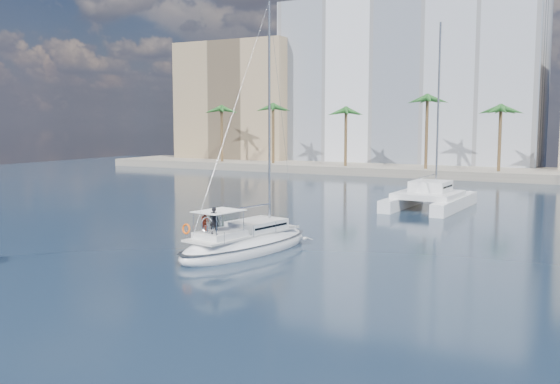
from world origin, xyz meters
The scene contains 9 objects.
ground centered at (0.00, 0.00, 0.00)m, with size 160.00×160.00×0.00m, color black.
quay centered at (0.00, 61.00, 0.60)m, with size 120.00×14.00×1.20m, color gray.
building_modern centered at (-12.00, 73.00, 14.00)m, with size 42.00×16.00×28.00m, color white.
building_tan_left centered at (-42.00, 69.00, 11.00)m, with size 22.00×14.00×22.00m, color tan.
palm_left centered at (-34.00, 57.00, 10.28)m, with size 3.60×3.60×12.30m.
palm_centre centered at (0.00, 57.00, 10.28)m, with size 3.60×3.60×12.30m.
main_sloop centered at (-1.13, 1.26, 0.50)m, with size 5.35×11.21×15.98m.
catamaran centered at (3.85, 25.59, 1.13)m, with size 6.29×11.80×16.90m.
seagull centered at (1.13, 4.87, 0.42)m, with size 1.14×0.49×0.21m.
Camera 1 is at (18.11, -30.76, 7.92)m, focal length 40.00 mm.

